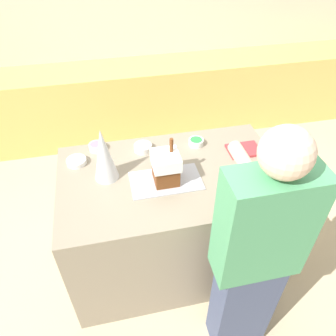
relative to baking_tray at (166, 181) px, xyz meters
name	(u,v)px	position (x,y,z in m)	size (l,w,h in m)	color
ground_plane	(171,255)	(0.06, 0.06, -0.96)	(12.00, 12.00, 0.00)	#C6B28E
wall_back	(127,20)	(0.06, 2.38, 0.34)	(8.00, 0.05, 2.60)	beige
back_cabinet_block	(136,101)	(0.06, 2.06, -0.51)	(6.00, 0.60, 0.89)	#DBBC60
kitchen_island	(172,220)	(0.06, 0.06, -0.48)	(1.55, 0.95, 0.95)	gray
baking_tray	(166,181)	(0.00, 0.00, 0.00)	(0.47, 0.27, 0.01)	#B2B2BC
gingerbread_house	(166,167)	(0.00, 0.00, 0.12)	(0.17, 0.19, 0.31)	brown
decorative_tree	(104,155)	(-0.38, 0.13, 0.19)	(0.16, 0.16, 0.38)	silver
candy_bowl_front_corner	(196,142)	(0.31, 0.35, 0.02)	(0.11, 0.11, 0.05)	white
candy_bowl_center_rear	(97,147)	(-0.43, 0.45, 0.02)	(0.11, 0.11, 0.05)	silver
candy_bowl_far_left	(76,161)	(-0.58, 0.32, 0.02)	(0.14, 0.14, 0.04)	white
candy_bowl_behind_tray	(143,147)	(-0.10, 0.37, 0.02)	(0.13, 0.13, 0.05)	white
cookbook	(244,150)	(0.64, 0.20, 0.01)	(0.24, 0.17, 0.02)	#B23338
person	(254,259)	(0.35, -0.66, -0.05)	(0.46, 0.58, 1.76)	#424C6B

